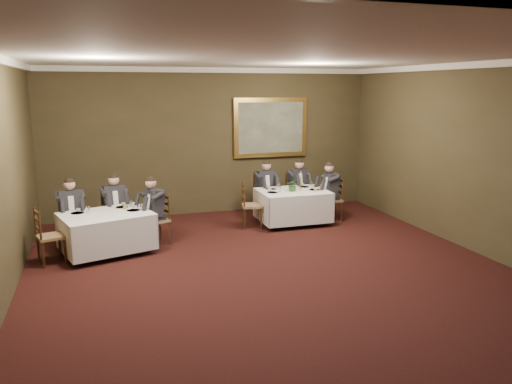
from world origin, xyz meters
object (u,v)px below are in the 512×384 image
table_main (293,204)px  diner_main_endright (332,199)px  diner_sec_backleft (72,221)px  diner_sec_backright (115,215)px  chair_sec_endright (157,230)px  candlestick (301,183)px  diner_sec_endright (156,219)px  chair_sec_endleft (51,248)px  diner_main_backright (297,193)px  table_second (107,230)px  chair_sec_backleft (73,232)px  painting (270,128)px  chair_main_backleft (264,205)px  diner_main_backleft (265,196)px  chair_main_endleft (252,214)px  chair_sec_backright (115,225)px  chair_main_endright (332,208)px  centerpiece (293,185)px  chair_main_backright (296,202)px

table_main → diner_main_endright: bearing=-0.3°
diner_sec_backleft → diner_sec_backright: same height
chair_sec_endright → candlestick: 3.44m
diner_sec_endright → chair_sec_endleft: diner_sec_endright is taller
diner_main_backright → diner_sec_backleft: 5.22m
table_main → diner_sec_backright: (-3.89, 0.00, 0.06)m
diner_sec_backright → candlestick: size_ratio=3.09×
table_second → candlestick: candlestick is taller
chair_sec_backleft → painting: 5.33m
chair_main_backleft → painting: 1.97m
table_main → diner_sec_backleft: (-4.70, -0.24, 0.06)m
diner_main_backleft → diner_sec_backleft: (-4.29, -1.02, 0.00)m
chair_main_endleft → diner_sec_endright: (-2.15, -0.62, 0.23)m
table_second → diner_sec_backleft: size_ratio=1.38×
chair_sec_endright → chair_sec_endleft: (-1.91, -0.56, 0.00)m
chair_sec_endright → diner_main_backleft: bearing=-83.7°
table_main → diner_sec_endright: size_ratio=1.16×
chair_sec_backright → chair_sec_endright: same height
table_second → painting: 5.01m
chair_sec_endleft → candlestick: candlestick is taller
chair_sec_endleft → table_main: bearing=86.0°
chair_main_endright → painting: 2.56m
diner_main_backright → painting: size_ratio=0.71×
chair_main_endleft → chair_sec_backleft: size_ratio=1.00×
diner_main_backright → chair_sec_backleft: size_ratio=1.35×
chair_sec_endright → candlestick: bearing=-99.8°
chair_main_backleft → chair_sec_endleft: same height
chair_main_endright → diner_sec_endright: size_ratio=0.74×
table_main → chair_sec_backright: chair_sec_backright is taller
chair_sec_backleft → diner_sec_backright: (0.81, 0.22, 0.23)m
diner_sec_backright → chair_main_backleft: bearing=179.0°
chair_main_endleft → chair_sec_endright: 2.23m
table_main → chair_main_endleft: chair_main_endleft is taller
chair_main_endright → centerpiece: (-1.01, -0.06, 0.63)m
diner_sec_backleft → diner_main_endright: bearing=173.5°
diner_sec_backright → chair_main_endleft: bearing=166.2°
candlestick → chair_sec_backright: bearing=-179.6°
table_second → chair_main_endleft: size_ratio=1.85×
table_main → diner_sec_endright: bearing=-169.0°
diner_sec_endright → chair_sec_backleft: bearing=55.5°
chair_sec_endright → painting: bearing=-76.1°
chair_sec_endright → centerpiece: (3.09, 0.54, 0.63)m
chair_sec_backright → candlestick: size_ratio=2.30×
table_second → chair_sec_endright: (0.96, 0.28, -0.17)m
centerpiece → chair_sec_endleft: bearing=-167.6°
diner_main_endright → table_main: bearing=92.2°
table_main → chair_main_endleft: size_ratio=1.56×
chair_main_backright → diner_main_backleft: bearing=-13.0°
diner_sec_endright → candlestick: diner_sec_endright is taller
diner_main_backright → chair_main_endleft: size_ratio=1.35×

